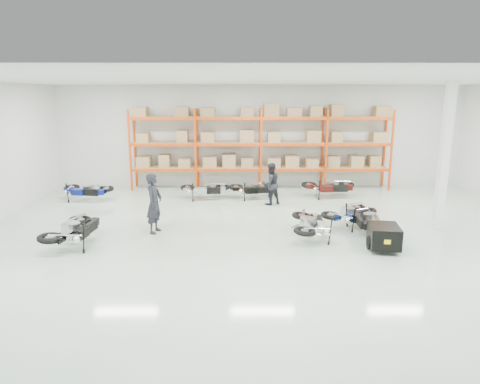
{
  "coord_description": "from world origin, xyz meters",
  "views": [
    {
      "loc": [
        -1.02,
        -12.18,
        4.16
      ],
      "look_at": [
        -0.93,
        0.98,
        1.1
      ],
      "focal_mm": 32.0,
      "sensor_mm": 36.0,
      "label": 1
    }
  ],
  "objects_px": {
    "moto_touring_right": "(367,215)",
    "person_left": "(154,203)",
    "moto_back_a": "(86,187)",
    "moto_black_far_left": "(74,225)",
    "moto_back_b": "(205,186)",
    "moto_silver_left": "(311,220)",
    "moto_blue_centre": "(350,210)",
    "moto_back_d": "(329,183)",
    "moto_back_c": "(255,185)",
    "person_back": "(270,184)",
    "trailer": "(384,236)"
  },
  "relations": [
    {
      "from": "moto_touring_right",
      "to": "person_left",
      "type": "relative_size",
      "value": 0.97
    },
    {
      "from": "moto_back_a",
      "to": "person_left",
      "type": "xyz_separation_m",
      "value": [
        3.46,
        -3.97,
        0.37
      ]
    },
    {
      "from": "moto_black_far_left",
      "to": "moto_back_a",
      "type": "distance_m",
      "value": 5.33
    },
    {
      "from": "moto_back_a",
      "to": "moto_back_b",
      "type": "distance_m",
      "value": 4.68
    },
    {
      "from": "moto_silver_left",
      "to": "moto_back_b",
      "type": "distance_m",
      "value": 5.91
    },
    {
      "from": "moto_blue_centre",
      "to": "moto_back_b",
      "type": "relative_size",
      "value": 1.02
    },
    {
      "from": "moto_blue_centre",
      "to": "moto_back_d",
      "type": "relative_size",
      "value": 0.93
    },
    {
      "from": "moto_black_far_left",
      "to": "moto_touring_right",
      "type": "distance_m",
      "value": 8.54
    },
    {
      "from": "moto_back_a",
      "to": "person_left",
      "type": "height_order",
      "value": "person_left"
    },
    {
      "from": "moto_back_a",
      "to": "moto_back_b",
      "type": "bearing_deg",
      "value": -75.84
    },
    {
      "from": "moto_back_c",
      "to": "moto_back_d",
      "type": "bearing_deg",
      "value": -94.11
    },
    {
      "from": "moto_back_c",
      "to": "person_back",
      "type": "height_order",
      "value": "person_back"
    },
    {
      "from": "moto_touring_right",
      "to": "moto_back_a",
      "type": "height_order",
      "value": "moto_back_a"
    },
    {
      "from": "moto_blue_centre",
      "to": "moto_back_c",
      "type": "bearing_deg",
      "value": -2.58
    },
    {
      "from": "trailer",
      "to": "moto_blue_centre",
      "type": "bearing_deg",
      "value": 107.63
    },
    {
      "from": "moto_blue_centre",
      "to": "moto_touring_right",
      "type": "xyz_separation_m",
      "value": [
        0.36,
        -0.58,
        0.01
      ]
    },
    {
      "from": "moto_black_far_left",
      "to": "trailer",
      "type": "relative_size",
      "value": 1.17
    },
    {
      "from": "trailer",
      "to": "person_left",
      "type": "height_order",
      "value": "person_left"
    },
    {
      "from": "moto_blue_centre",
      "to": "moto_touring_right",
      "type": "relative_size",
      "value": 0.98
    },
    {
      "from": "moto_blue_centre",
      "to": "moto_back_d",
      "type": "height_order",
      "value": "moto_back_d"
    },
    {
      "from": "moto_blue_centre",
      "to": "person_back",
      "type": "xyz_separation_m",
      "value": [
        -2.33,
        2.75,
        0.26
      ]
    },
    {
      "from": "moto_blue_centre",
      "to": "moto_black_far_left",
      "type": "bearing_deg",
      "value": 61.65
    },
    {
      "from": "moto_touring_right",
      "to": "moto_back_d",
      "type": "distance_m",
      "value": 4.45
    },
    {
      "from": "moto_back_c",
      "to": "person_back",
      "type": "bearing_deg",
      "value": -156.9
    },
    {
      "from": "moto_black_far_left",
      "to": "moto_back_c",
      "type": "xyz_separation_m",
      "value": [
        5.21,
        5.44,
        -0.06
      ]
    },
    {
      "from": "trailer",
      "to": "moto_back_a",
      "type": "relative_size",
      "value": 0.93
    },
    {
      "from": "moto_silver_left",
      "to": "moto_back_d",
      "type": "bearing_deg",
      "value": -102.03
    },
    {
      "from": "person_left",
      "to": "moto_back_d",
      "type": "bearing_deg",
      "value": -41.29
    },
    {
      "from": "moto_black_far_left",
      "to": "person_left",
      "type": "xyz_separation_m",
      "value": [
        2.01,
        1.16,
        0.32
      ]
    },
    {
      "from": "moto_blue_centre",
      "to": "person_back",
      "type": "distance_m",
      "value": 3.62
    },
    {
      "from": "trailer",
      "to": "person_left",
      "type": "bearing_deg",
      "value": 174.49
    },
    {
      "from": "person_left",
      "to": "person_back",
      "type": "xyz_separation_m",
      "value": [
        3.76,
        3.35,
        -0.12
      ]
    },
    {
      "from": "moto_touring_right",
      "to": "moto_back_a",
      "type": "xyz_separation_m",
      "value": [
        -9.91,
        3.94,
        0.01
      ]
    },
    {
      "from": "moto_silver_left",
      "to": "moto_back_a",
      "type": "relative_size",
      "value": 1.02
    },
    {
      "from": "moto_black_far_left",
      "to": "moto_back_b",
      "type": "xyz_separation_m",
      "value": [
        3.22,
        5.38,
        -0.07
      ]
    },
    {
      "from": "person_back",
      "to": "moto_blue_centre",
      "type": "bearing_deg",
      "value": 101.2
    },
    {
      "from": "person_left",
      "to": "person_back",
      "type": "distance_m",
      "value": 5.04
    },
    {
      "from": "moto_black_far_left",
      "to": "moto_back_b",
      "type": "height_order",
      "value": "moto_black_far_left"
    },
    {
      "from": "moto_touring_right",
      "to": "trailer",
      "type": "relative_size",
      "value": 1.06
    },
    {
      "from": "trailer",
      "to": "moto_back_b",
      "type": "height_order",
      "value": "moto_back_b"
    },
    {
      "from": "moto_back_b",
      "to": "person_back",
      "type": "distance_m",
      "value": 2.7
    },
    {
      "from": "person_left",
      "to": "trailer",
      "type": "bearing_deg",
      "value": -90.64
    },
    {
      "from": "trailer",
      "to": "person_left",
      "type": "xyz_separation_m",
      "value": [
        -6.45,
        1.58,
        0.52
      ]
    },
    {
      "from": "moto_blue_centre",
      "to": "moto_silver_left",
      "type": "xyz_separation_m",
      "value": [
        -1.44,
        -1.19,
        0.03
      ]
    },
    {
      "from": "moto_blue_centre",
      "to": "moto_black_far_left",
      "type": "height_order",
      "value": "moto_black_far_left"
    },
    {
      "from": "person_left",
      "to": "moto_black_far_left",
      "type": "bearing_deg",
      "value": 133.21
    },
    {
      "from": "person_left",
      "to": "moto_back_a",
      "type": "bearing_deg",
      "value": 54.19
    },
    {
      "from": "moto_silver_left",
      "to": "moto_back_c",
      "type": "relative_size",
      "value": 1.04
    },
    {
      "from": "moto_back_a",
      "to": "moto_back_b",
      "type": "height_order",
      "value": "moto_back_a"
    },
    {
      "from": "moto_back_a",
      "to": "moto_back_c",
      "type": "height_order",
      "value": "moto_back_a"
    }
  ]
}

